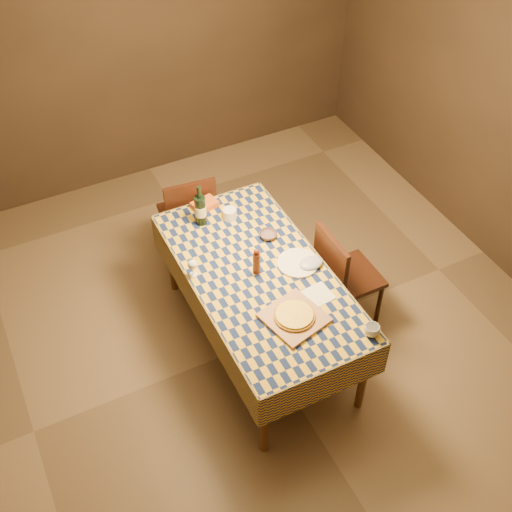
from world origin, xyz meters
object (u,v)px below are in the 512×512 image
pizza (294,315)px  bowl (268,235)px  wine_bottle (200,210)px  dining_table (259,281)px  chair_far (189,214)px  cutting_board (294,318)px  chair_right (342,273)px  white_plate (298,263)px

pizza → bowl: 0.80m
bowl → wine_bottle: bearing=135.9°
pizza → bowl: pizza is taller
dining_table → chair_far: bearing=95.7°
wine_bottle → chair_far: 0.55m
dining_table → wine_bottle: (-0.15, 0.67, 0.21)m
cutting_board → chair_right: bearing=32.0°
dining_table → pizza: size_ratio=5.87×
chair_far → chair_right: same height
pizza → wine_bottle: 1.16m
cutting_board → white_plate: cutting_board is taller
bowl → dining_table: bearing=-126.9°
white_plate → bowl: bearing=99.9°
cutting_board → chair_far: 1.57m
bowl → white_plate: (0.06, -0.34, -0.01)m
cutting_board → chair_right: (0.64, 0.40, -0.26)m
white_plate → dining_table: bearing=172.8°
cutting_board → wine_bottle: 1.16m
dining_table → wine_bottle: wine_bottle is taller
bowl → wine_bottle: wine_bottle is taller
cutting_board → bowl: bowl is taller
chair_right → chair_far: bearing=124.1°
white_plate → pizza: bearing=-122.0°
dining_table → chair_right: size_ratio=1.98×
pizza → wine_bottle: wine_bottle is taller
white_plate → wine_bottle: bearing=121.7°
white_plate → chair_far: size_ratio=0.32×
pizza → dining_table: bearing=92.6°
dining_table → chair_right: chair_right is taller
white_plate → chair_right: 0.45m
cutting_board → chair_far: chair_far is taller
bowl → wine_bottle: (-0.38, 0.37, 0.11)m
cutting_board → chair_far: size_ratio=0.39×
pizza → wine_bottle: bearing=98.6°
pizza → chair_far: size_ratio=0.34×
dining_table → white_plate: white_plate is taller
wine_bottle → white_plate: 0.84m
wine_bottle → cutting_board: bearing=-81.4°
bowl → chair_right: 0.63m
chair_far → dining_table: bearing=-84.3°
dining_table → bowl: size_ratio=13.95×
bowl → chair_far: (-0.34, 0.77, -0.27)m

